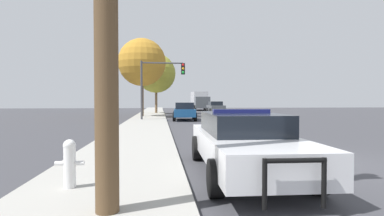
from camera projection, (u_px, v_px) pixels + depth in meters
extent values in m
plane|color=#3D3D42|center=(317.00, 163.00, 7.91)|extent=(110.00, 110.00, 0.00)
cube|color=#A3A099|center=(120.00, 165.00, 7.36)|extent=(3.00, 110.00, 0.13)
cube|color=white|center=(244.00, 146.00, 6.77)|extent=(1.99, 5.23, 0.58)
cube|color=black|center=(241.00, 123.00, 7.01)|extent=(1.66, 2.74, 0.45)
cylinder|color=black|center=(318.00, 176.00, 5.25)|extent=(0.26, 0.67, 0.67)
cylinder|color=black|center=(216.00, 178.00, 5.10)|extent=(0.26, 0.67, 0.67)
cylinder|color=black|center=(261.00, 147.00, 8.45)|extent=(0.26, 0.67, 0.67)
cylinder|color=black|center=(197.00, 148.00, 8.30)|extent=(0.26, 0.67, 0.67)
cylinder|color=black|center=(324.00, 183.00, 4.10)|extent=(0.07, 0.07, 0.70)
cylinder|color=black|center=(265.00, 184.00, 4.03)|extent=(0.07, 0.07, 0.70)
cylinder|color=black|center=(295.00, 161.00, 4.06)|extent=(0.88, 0.09, 0.07)
cube|color=navy|center=(241.00, 111.00, 7.00)|extent=(1.34, 0.24, 0.09)
cube|color=navy|center=(284.00, 144.00, 6.84)|extent=(0.11, 3.73, 0.16)
cylinder|color=white|center=(70.00, 167.00, 5.23)|extent=(0.20, 0.20, 0.71)
sphere|color=white|center=(69.00, 146.00, 5.22)|extent=(0.21, 0.21, 0.21)
cylinder|color=white|center=(59.00, 164.00, 5.21)|extent=(0.14, 0.08, 0.08)
cylinder|color=white|center=(80.00, 163.00, 5.25)|extent=(0.14, 0.08, 0.08)
cylinder|color=#424247|center=(142.00, 90.00, 23.77)|extent=(0.16, 0.16, 4.65)
cylinder|color=#424247|center=(162.00, 63.00, 23.88)|extent=(3.31, 0.11, 0.11)
cube|color=black|center=(183.00, 69.00, 24.07)|extent=(0.30, 0.24, 0.90)
sphere|color=red|center=(183.00, 65.00, 23.94)|extent=(0.20, 0.20, 0.20)
sphere|color=orange|center=(183.00, 69.00, 23.95)|extent=(0.20, 0.20, 0.20)
sphere|color=green|center=(183.00, 72.00, 23.95)|extent=(0.20, 0.20, 0.20)
cube|color=#474C51|center=(216.00, 108.00, 36.79)|extent=(1.71, 3.94, 0.68)
cube|color=black|center=(215.00, 103.00, 36.97)|extent=(1.47, 2.05, 0.47)
cylinder|color=black|center=(224.00, 111.00, 35.67)|extent=(0.24, 0.69, 0.69)
cylinder|color=black|center=(211.00, 111.00, 35.49)|extent=(0.24, 0.69, 0.69)
cylinder|color=black|center=(220.00, 110.00, 38.10)|extent=(0.24, 0.69, 0.69)
cylinder|color=black|center=(207.00, 110.00, 37.92)|extent=(0.24, 0.69, 0.69)
cube|color=navy|center=(184.00, 112.00, 24.72)|extent=(1.94, 4.28, 0.60)
cube|color=black|center=(184.00, 106.00, 24.50)|extent=(1.59, 2.26, 0.52)
cylinder|color=black|center=(174.00, 115.00, 25.98)|extent=(0.28, 0.70, 0.68)
cylinder|color=black|center=(194.00, 115.00, 26.06)|extent=(0.28, 0.70, 0.68)
cylinder|color=black|center=(174.00, 117.00, 23.39)|extent=(0.28, 0.70, 0.68)
cylinder|color=black|center=(195.00, 117.00, 23.47)|extent=(0.28, 0.70, 0.68)
cube|color=#474C51|center=(202.00, 102.00, 46.06)|extent=(2.23, 2.01, 1.75)
cube|color=#B2B2B7|center=(199.00, 100.00, 49.60)|extent=(2.25, 5.15, 2.58)
cylinder|color=black|center=(209.00, 108.00, 46.41)|extent=(0.28, 0.85, 0.85)
cylinder|color=black|center=(195.00, 108.00, 46.16)|extent=(0.28, 0.85, 0.85)
cylinder|color=black|center=(205.00, 107.00, 50.71)|extent=(0.28, 0.85, 0.85)
cylinder|color=black|center=(192.00, 107.00, 50.47)|extent=(0.28, 0.85, 0.85)
cylinder|color=brown|center=(142.00, 96.00, 28.57)|extent=(0.29, 0.29, 3.89)
sphere|color=#B77F28|center=(142.00, 62.00, 28.48)|extent=(4.54, 4.54, 4.54)
cylinder|color=brown|center=(156.00, 99.00, 35.52)|extent=(0.28, 0.28, 3.43)
sphere|color=#999933|center=(156.00, 73.00, 35.44)|extent=(4.62, 4.62, 4.62)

